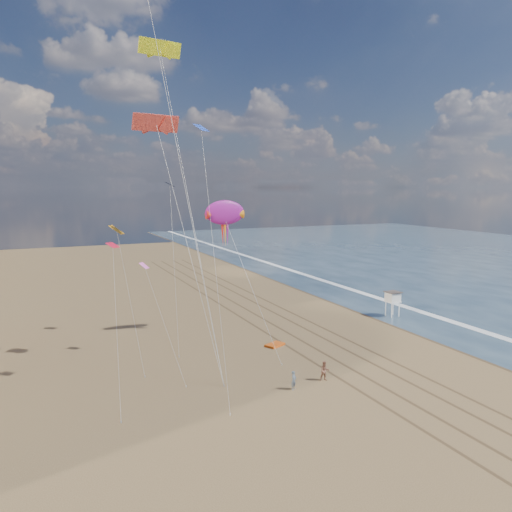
{
  "coord_description": "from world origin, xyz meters",
  "views": [
    {
      "loc": [
        -26.03,
        -26.3,
        17.37
      ],
      "look_at": [
        -2.71,
        26.0,
        9.5
      ],
      "focal_mm": 35.0,
      "sensor_mm": 36.0,
      "label": 1
    }
  ],
  "objects_px": {
    "grounded_kite": "(275,345)",
    "show_kite": "(225,213)",
    "kite_flyer_b": "(325,371)",
    "kite_flyer_a": "(294,380)",
    "lifeguard_stand": "(393,297)"
  },
  "relations": [
    {
      "from": "show_kite",
      "to": "kite_flyer_a",
      "type": "distance_m",
      "value": 23.02
    },
    {
      "from": "show_kite",
      "to": "kite_flyer_b",
      "type": "xyz_separation_m",
      "value": [
        2.81,
        -17.94,
        -13.5
      ]
    },
    {
      "from": "grounded_kite",
      "to": "lifeguard_stand",
      "type": "bearing_deg",
      "value": -11.6
    },
    {
      "from": "kite_flyer_b",
      "to": "kite_flyer_a",
      "type": "bearing_deg",
      "value": -156.13
    },
    {
      "from": "lifeguard_stand",
      "to": "grounded_kite",
      "type": "xyz_separation_m",
      "value": [
        -20.33,
        -5.09,
        -2.5
      ]
    },
    {
      "from": "grounded_kite",
      "to": "kite_flyer_b",
      "type": "xyz_separation_m",
      "value": [
        -0.31,
        -10.85,
        0.8
      ]
    },
    {
      "from": "grounded_kite",
      "to": "show_kite",
      "type": "height_order",
      "value": "show_kite"
    },
    {
      "from": "show_kite",
      "to": "kite_flyer_b",
      "type": "bearing_deg",
      "value": -81.09
    },
    {
      "from": "grounded_kite",
      "to": "kite_flyer_b",
      "type": "relative_size",
      "value": 1.14
    },
    {
      "from": "kite_flyer_a",
      "to": "kite_flyer_b",
      "type": "distance_m",
      "value": 3.57
    },
    {
      "from": "kite_flyer_a",
      "to": "kite_flyer_b",
      "type": "bearing_deg",
      "value": -27.67
    },
    {
      "from": "lifeguard_stand",
      "to": "kite_flyer_b",
      "type": "relative_size",
      "value": 1.85
    },
    {
      "from": "grounded_kite",
      "to": "kite_flyer_a",
      "type": "height_order",
      "value": "kite_flyer_a"
    },
    {
      "from": "grounded_kite",
      "to": "show_kite",
      "type": "bearing_deg",
      "value": 88.1
    },
    {
      "from": "lifeguard_stand",
      "to": "show_kite",
      "type": "relative_size",
      "value": 0.18
    }
  ]
}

